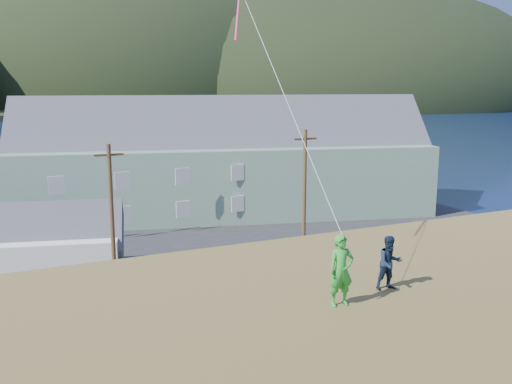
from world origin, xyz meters
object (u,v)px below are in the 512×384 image
lodge (225,160)px  shed_white (63,244)px  kite_flyer_navy (390,263)px  kite_flyer_green (341,271)px

lodge → shed_white: size_ratio=4.71×
shed_white → kite_flyer_navy: bearing=-62.7°
lodge → kite_flyer_navy: 40.58m
lodge → kite_flyer_green: (-12.36, -39.49, 2.82)m
shed_white → kite_flyer_navy: 27.13m
shed_white → kite_flyer_green: kite_flyer_green is taller
kite_flyer_green → kite_flyer_navy: kite_flyer_green is taller
shed_white → kite_flyer_green: (4.12, -26.28, 5.76)m
kite_flyer_green → kite_flyer_navy: 1.85m
kite_flyer_green → kite_flyer_navy: (1.80, 0.40, -0.17)m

